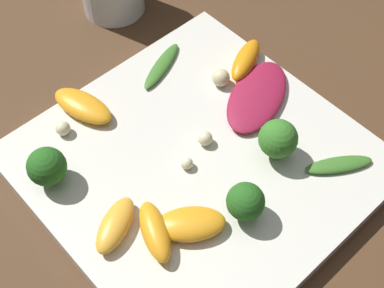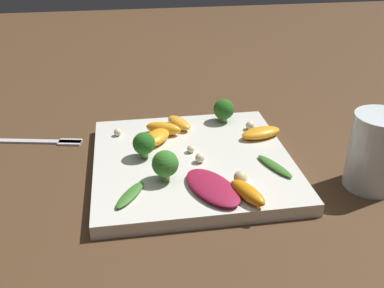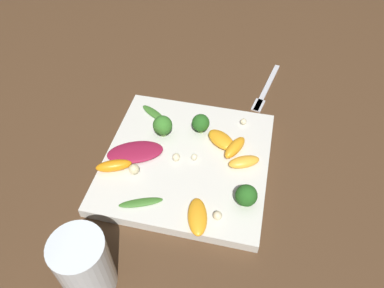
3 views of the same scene
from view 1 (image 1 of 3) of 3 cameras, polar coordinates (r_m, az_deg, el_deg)
The scene contains 17 objects.
ground_plane at distance 0.53m, azimuth 0.61°, elevation -2.72°, with size 2.40×2.40×0.00m, color #4C331E.
plate at distance 0.52m, azimuth 0.62°, elevation -2.14°, with size 0.30×0.30×0.02m.
radicchio_leaf_0 at distance 0.56m, azimuth 6.95°, elevation 5.09°, with size 0.09×0.12×0.01m.
orange_segment_0 at distance 0.58m, azimuth 5.75°, elevation 8.92°, with size 0.05×0.07×0.02m.
orange_segment_1 at distance 0.46m, azimuth -3.97°, elevation -9.30°, with size 0.06×0.05×0.02m.
orange_segment_2 at distance 0.47m, azimuth -0.16°, elevation -8.53°, with size 0.06×0.07×0.02m.
orange_segment_3 at distance 0.47m, azimuth -8.20°, elevation -8.55°, with size 0.05×0.06×0.02m.
orange_segment_4 at distance 0.55m, azimuth -11.57°, elevation 4.01°, with size 0.07×0.05×0.02m.
broccoli_floret_0 at distance 0.50m, azimuth -15.22°, elevation -2.38°, with size 0.04×0.04×0.04m.
broccoli_floret_1 at distance 0.46m, azimuth 5.72°, elevation -6.17°, with size 0.03×0.03×0.04m.
broccoli_floret_2 at distance 0.50m, azimuth 9.16°, elevation 0.52°, with size 0.04×0.04×0.04m.
arugula_sprig_0 at distance 0.59m, azimuth -3.27°, elevation 8.33°, with size 0.04×0.07×0.01m.
arugula_sprig_1 at distance 0.52m, azimuth 15.37°, elevation -2.15°, with size 0.05×0.07×0.01m.
macadamia_nut_0 at distance 0.54m, azimuth -13.61°, elevation 1.64°, with size 0.01×0.01×0.01m.
macadamia_nut_1 at distance 0.52m, azimuth 1.41°, elevation 0.60°, with size 0.01×0.01×0.01m.
macadamia_nut_3 at distance 0.50m, azimuth -0.62°, elevation -2.02°, with size 0.01×0.01×0.01m.
macadamia_nut_4 at distance 0.57m, azimuth 3.10°, elevation 7.08°, with size 0.02×0.02×0.02m.
Camera 1 is at (-0.21, 0.20, 0.45)m, focal length 50.00 mm.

